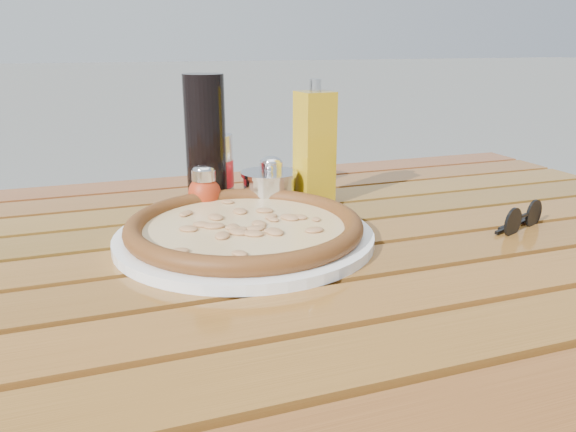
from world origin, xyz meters
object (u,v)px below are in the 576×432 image
object	(u,v)px
pizza	(245,226)
oregano_shaker	(271,180)
pepper_shaker	(205,189)
dark_bottle	(206,143)
olive_oil_cruet	(314,148)
plate	(245,237)
parmesan_tin	(269,188)
table	(293,289)
soda_can	(214,171)
sunglasses	(522,219)

from	to	relation	value
pizza	oregano_shaker	bearing A→B (deg)	61.70
pizza	pepper_shaker	distance (m)	0.16
dark_bottle	olive_oil_cruet	size ratio (longest dim) A/B	1.05
plate	pepper_shaker	world-z (taller)	pepper_shaker
parmesan_tin	pizza	bearing A→B (deg)	-118.63
table	plate	distance (m)	0.11
table	parmesan_tin	size ratio (longest dim) A/B	13.76
dark_bottle	soda_can	world-z (taller)	dark_bottle
parmesan_tin	sunglasses	world-z (taller)	parmesan_tin
oregano_shaker	parmesan_tin	distance (m)	0.02
pepper_shaker	plate	bearing A→B (deg)	-81.68
dark_bottle	soda_can	xyz separation A→B (m)	(0.02, 0.02, -0.05)
pepper_shaker	soda_can	distance (m)	0.05
table	dark_bottle	distance (m)	0.28
sunglasses	soda_can	bearing A→B (deg)	122.43
table	plate	bearing A→B (deg)	164.74
pepper_shaker	soda_can	bearing A→B (deg)	58.69
table	oregano_shaker	xyz separation A→B (m)	(0.03, 0.20, 0.11)
table	pepper_shaker	world-z (taller)	pepper_shaker
plate	parmesan_tin	world-z (taller)	parmesan_tin
pizza	olive_oil_cruet	bearing A→B (deg)	42.61
table	pepper_shaker	size ratio (longest dim) A/B	17.07
dark_bottle	sunglasses	size ratio (longest dim) A/B	2.05
plate	pizza	bearing A→B (deg)	-123.69
sunglasses	plate	bearing A→B (deg)	146.01
soda_can	pizza	bearing A→B (deg)	-90.59
table	sunglasses	world-z (taller)	sunglasses
pizza	parmesan_tin	xyz separation A→B (m)	(0.09, 0.16, 0.01)
table	olive_oil_cruet	xyz separation A→B (m)	(0.10, 0.17, 0.17)
table	pepper_shaker	xyz separation A→B (m)	(-0.09, 0.18, 0.11)
soda_can	olive_oil_cruet	bearing A→B (deg)	-16.47
pepper_shaker	olive_oil_cruet	world-z (taller)	olive_oil_cruet
table	dark_bottle	size ratio (longest dim) A/B	6.36
dark_bottle	oregano_shaker	bearing A→B (deg)	-0.78
plate	pepper_shaker	bearing A→B (deg)	98.32
pizza	parmesan_tin	size ratio (longest dim) A/B	4.52
dark_bottle	soda_can	size ratio (longest dim) A/B	1.83
table	oregano_shaker	size ratio (longest dim) A/B	17.07
table	oregano_shaker	bearing A→B (deg)	80.65
soda_can	parmesan_tin	xyz separation A→B (m)	(0.09, -0.04, -0.03)
parmesan_tin	soda_can	bearing A→B (deg)	154.63
pizza	dark_bottle	distance (m)	0.20
oregano_shaker	dark_bottle	size ratio (longest dim) A/B	0.37
olive_oil_cruet	table	bearing A→B (deg)	-120.65
table	olive_oil_cruet	bearing A→B (deg)	59.35
plate	table	bearing A→B (deg)	-15.26
plate	olive_oil_cruet	world-z (taller)	olive_oil_cruet
dark_bottle	sunglasses	xyz separation A→B (m)	(0.42, -0.27, -0.09)
table	plate	world-z (taller)	plate
oregano_shaker	dark_bottle	xyz separation A→B (m)	(-0.11, 0.00, 0.07)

